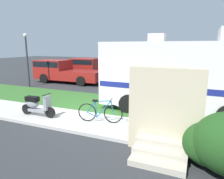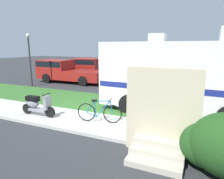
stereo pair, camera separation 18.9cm
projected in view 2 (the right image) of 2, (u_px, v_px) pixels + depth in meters
The scene contains 11 objects.
ground_plane at pixel (85, 112), 9.38m from camera, with size 80.00×80.00×0.00m, color #2D3033.
sidewalk at pixel (69, 119), 8.30m from camera, with size 24.00×2.00×0.12m.
grass_strip at pixel (100, 103), 10.71m from camera, with size 24.00×3.40×0.08m.
motorhome_rv at pixel (181, 74), 9.01m from camera, with size 6.64×2.89×3.63m.
scooter at pixel (37, 105), 8.51m from camera, with size 1.64×0.50×0.97m.
bicycle at pixel (99, 112), 7.75m from camera, with size 1.69×0.55×0.91m.
pickup_truck_near at pixel (65, 70), 16.99m from camera, with size 5.74×2.21×1.80m.
pickup_truck_far at pixel (80, 67), 20.05m from camera, with size 5.59×2.48×1.79m.
porch_steps at pixel (161, 121), 5.59m from camera, with size 2.00×1.26×2.40m.
bottle_green at pixel (179, 138), 6.19m from camera, with size 0.06×0.06×0.26m.
street_lamp_post at pixel (29, 54), 14.85m from camera, with size 0.28×0.28×3.81m.
Camera 2 is at (4.80, -7.66, 2.96)m, focal length 33.01 mm.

